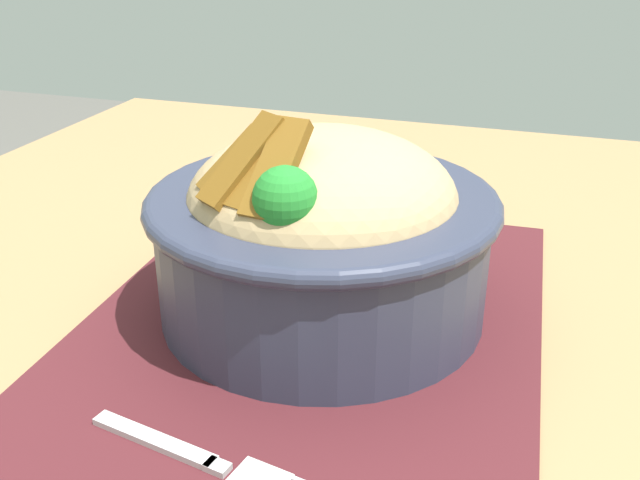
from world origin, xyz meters
The scene contains 4 objects.
table centered at (0.00, 0.00, 0.65)m, with size 1.06×0.86×0.72m.
placemat centered at (0.00, 0.00, 0.72)m, with size 0.46×0.28×0.00m, color #47191E.
bowl centered at (-0.05, 0.00, 0.78)m, with size 0.23×0.23×0.14m.
fork centered at (0.11, 0.00, 0.72)m, with size 0.04×0.14×0.00m.
Camera 1 is at (0.35, 0.13, 0.96)m, focal length 41.24 mm.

